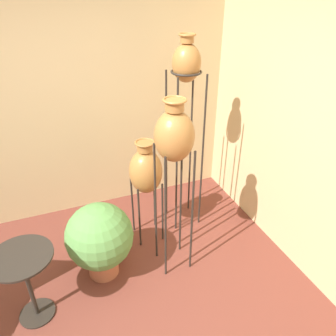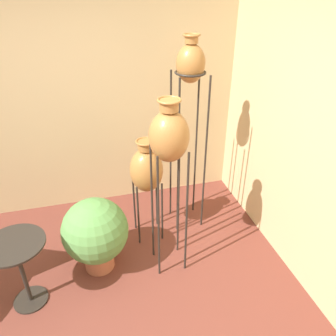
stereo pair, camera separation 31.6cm
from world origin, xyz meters
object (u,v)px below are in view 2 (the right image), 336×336
vase_stand_tall (190,72)px  vase_stand_medium (169,139)px  side_table (19,260)px  vase_stand_short (146,170)px  potted_plant (95,233)px

vase_stand_tall → vase_stand_medium: bearing=-121.5°
side_table → vase_stand_tall: bearing=23.5°
vase_stand_medium → side_table: size_ratio=2.51×
vase_stand_short → potted_plant: 0.77m
potted_plant → vase_stand_medium: bearing=-9.9°
vase_stand_medium → side_table: vase_stand_medium is taller
potted_plant → vase_stand_short: bearing=31.6°
vase_stand_short → side_table: (-1.19, -0.60, -0.33)m
side_table → potted_plant: (0.62, 0.25, -0.06)m
vase_stand_medium → side_table: (-1.30, -0.13, -0.87)m
vase_stand_short → potted_plant: (-0.57, -0.35, -0.39)m
vase_stand_short → vase_stand_medium: bearing=-77.2°
side_table → vase_stand_medium: bearing=5.8°
vase_stand_tall → side_table: 2.19m
vase_stand_short → side_table: vase_stand_short is taller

